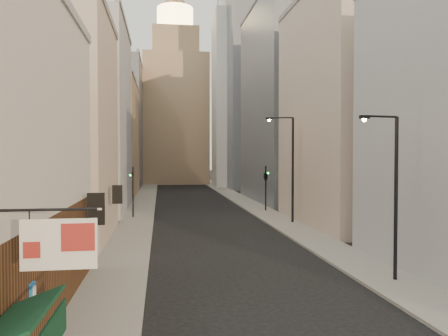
% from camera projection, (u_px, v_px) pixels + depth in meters
% --- Properties ---
extents(sidewalk_left, '(3.00, 140.00, 0.15)m').
position_uv_depth(sidewalk_left, '(145.00, 199.00, 60.91)').
color(sidewalk_left, gray).
rests_on(sidewalk_left, ground).
extents(sidewalk_right, '(3.00, 140.00, 0.15)m').
position_uv_depth(sidewalk_right, '(237.00, 197.00, 62.79)').
color(sidewalk_right, gray).
rests_on(sidewalk_right, ground).
extents(left_bldg_beige, '(8.00, 12.00, 16.00)m').
position_uv_depth(left_bldg_beige, '(52.00, 129.00, 31.22)').
color(left_bldg_beige, '#B6A08F').
rests_on(left_bldg_beige, ground).
extents(left_bldg_grey, '(8.00, 16.00, 20.00)m').
position_uv_depth(left_bldg_grey, '(89.00, 119.00, 46.99)').
color(left_bldg_grey, '#9A9A9F').
rests_on(left_bldg_grey, ground).
extents(left_bldg_tan, '(8.00, 18.00, 17.00)m').
position_uv_depth(left_bldg_tan, '(108.00, 140.00, 64.84)').
color(left_bldg_tan, '#A48261').
rests_on(left_bldg_tan, ground).
extents(left_bldg_wingrid, '(8.00, 20.00, 24.00)m').
position_uv_depth(left_bldg_wingrid, '(121.00, 125.00, 84.53)').
color(left_bldg_wingrid, gray).
rests_on(left_bldg_wingrid, ground).
extents(right_bldg_beige, '(8.00, 16.00, 20.00)m').
position_uv_depth(right_bldg_beige, '(347.00, 111.00, 38.57)').
color(right_bldg_beige, '#B6A08F').
rests_on(right_bldg_beige, ground).
extents(right_bldg_wingrid, '(8.00, 20.00, 26.00)m').
position_uv_depth(right_bldg_wingrid, '(284.00, 104.00, 58.28)').
color(right_bldg_wingrid, gray).
rests_on(right_bldg_wingrid, ground).
extents(highrise, '(21.00, 23.00, 51.20)m').
position_uv_depth(highrise, '(274.00, 57.00, 86.49)').
color(highrise, gray).
rests_on(highrise, ground).
extents(clock_tower, '(14.00, 14.00, 44.90)m').
position_uv_depth(clock_tower, '(175.00, 104.00, 97.83)').
color(clock_tower, '#A48261').
rests_on(clock_tower, ground).
extents(white_tower, '(8.00, 8.00, 41.50)m').
position_uv_depth(white_tower, '(234.00, 92.00, 85.53)').
color(white_tower, silver).
rests_on(white_tower, ground).
extents(streetlamp_near, '(2.08, 0.45, 7.95)m').
position_uv_depth(streetlamp_near, '(392.00, 188.00, 20.67)').
color(streetlamp_near, black).
rests_on(streetlamp_near, ground).
extents(streetlamp_mid, '(2.45, 0.82, 9.53)m').
position_uv_depth(streetlamp_mid, '(290.00, 163.00, 38.86)').
color(streetlamp_mid, black).
rests_on(streetlamp_mid, ground).
extents(traffic_light_left, '(0.60, 0.53, 5.00)m').
position_uv_depth(traffic_light_left, '(133.00, 182.00, 42.07)').
color(traffic_light_left, black).
rests_on(traffic_light_left, ground).
extents(traffic_light_right, '(0.78, 0.78, 5.00)m').
position_uv_depth(traffic_light_right, '(266.00, 176.00, 47.20)').
color(traffic_light_right, black).
rests_on(traffic_light_right, ground).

